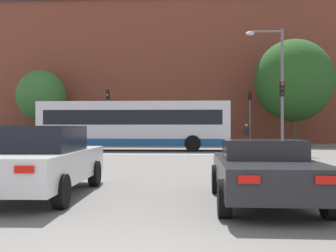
{
  "coord_description": "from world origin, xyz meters",
  "views": [
    {
      "loc": [
        0.9,
        -4.07,
        1.5
      ],
      "look_at": [
        -0.57,
        23.47,
        1.57
      ],
      "focal_mm": 45.0,
      "sensor_mm": 36.0,
      "label": 1
    }
  ],
  "objects_px": {
    "traffic_light_far_right": "(250,109)",
    "street_lamp_junction": "(276,77)",
    "car_saloon_left": "(38,160)",
    "traffic_light_near_right": "(282,105)",
    "bus_crossing_lead": "(134,124)",
    "pedestrian_waiting": "(246,133)",
    "traffic_light_far_left": "(108,108)",
    "car_roadster_right": "(264,171)"
  },
  "relations": [
    {
      "from": "traffic_light_near_right",
      "to": "traffic_light_far_right",
      "type": "height_order",
      "value": "traffic_light_far_right"
    },
    {
      "from": "traffic_light_far_left",
      "to": "street_lamp_junction",
      "type": "bearing_deg",
      "value": -40.66
    },
    {
      "from": "car_roadster_right",
      "to": "traffic_light_near_right",
      "type": "height_order",
      "value": "traffic_light_near_right"
    },
    {
      "from": "traffic_light_near_right",
      "to": "pedestrian_waiting",
      "type": "relative_size",
      "value": 2.25
    },
    {
      "from": "pedestrian_waiting",
      "to": "bus_crossing_lead",
      "type": "bearing_deg",
      "value": -123.81
    },
    {
      "from": "bus_crossing_lead",
      "to": "traffic_light_far_right",
      "type": "relative_size",
      "value": 2.68
    },
    {
      "from": "traffic_light_far_right",
      "to": "street_lamp_junction",
      "type": "xyz_separation_m",
      "value": [
        0.0,
        -10.36,
        1.37
      ]
    },
    {
      "from": "car_roadster_right",
      "to": "traffic_light_far_left",
      "type": "xyz_separation_m",
      "value": [
        -8.25,
        26.07,
        2.4
      ]
    },
    {
      "from": "bus_crossing_lead",
      "to": "traffic_light_near_right",
      "type": "xyz_separation_m",
      "value": [
        8.6,
        -3.38,
        1.03
      ]
    },
    {
      "from": "car_saloon_left",
      "to": "street_lamp_junction",
      "type": "height_order",
      "value": "street_lamp_junction"
    },
    {
      "from": "bus_crossing_lead",
      "to": "traffic_light_far_right",
      "type": "bearing_deg",
      "value": -46.77
    },
    {
      "from": "traffic_light_far_left",
      "to": "traffic_light_far_right",
      "type": "xyz_separation_m",
      "value": [
        11.69,
        0.32,
        -0.05
      ]
    },
    {
      "from": "bus_crossing_lead",
      "to": "pedestrian_waiting",
      "type": "distance_m",
      "value": 11.47
    },
    {
      "from": "traffic_light_far_left",
      "to": "traffic_light_near_right",
      "type": "height_order",
      "value": "traffic_light_far_left"
    },
    {
      "from": "bus_crossing_lead",
      "to": "traffic_light_far_right",
      "type": "distance_m",
      "value": 11.68
    },
    {
      "from": "bus_crossing_lead",
      "to": "street_lamp_junction",
      "type": "relative_size",
      "value": 1.69
    },
    {
      "from": "traffic_light_far_right",
      "to": "traffic_light_near_right",
      "type": "bearing_deg",
      "value": -89.25
    },
    {
      "from": "traffic_light_far_right",
      "to": "car_roadster_right",
      "type": "bearing_deg",
      "value": -97.43
    },
    {
      "from": "car_roadster_right",
      "to": "pedestrian_waiting",
      "type": "xyz_separation_m",
      "value": [
        3.15,
        26.47,
        0.4
      ]
    },
    {
      "from": "car_saloon_left",
      "to": "pedestrian_waiting",
      "type": "height_order",
      "value": "pedestrian_waiting"
    },
    {
      "from": "street_lamp_junction",
      "to": "pedestrian_waiting",
      "type": "bearing_deg",
      "value": 91.61
    },
    {
      "from": "car_saloon_left",
      "to": "traffic_light_near_right",
      "type": "relative_size",
      "value": 1.21
    },
    {
      "from": "bus_crossing_lead",
      "to": "pedestrian_waiting",
      "type": "bearing_deg",
      "value": -45.5
    },
    {
      "from": "traffic_light_near_right",
      "to": "pedestrian_waiting",
      "type": "bearing_deg",
      "value": 92.2
    },
    {
      "from": "car_roadster_right",
      "to": "street_lamp_junction",
      "type": "xyz_separation_m",
      "value": [
        3.45,
        16.03,
        3.72
      ]
    },
    {
      "from": "traffic_light_far_left",
      "to": "pedestrian_waiting",
      "type": "bearing_deg",
      "value": 1.97
    },
    {
      "from": "traffic_light_far_left",
      "to": "pedestrian_waiting",
      "type": "height_order",
      "value": "traffic_light_far_left"
    },
    {
      "from": "car_saloon_left",
      "to": "street_lamp_junction",
      "type": "xyz_separation_m",
      "value": [
        8.21,
        15.3,
        3.59
      ]
    },
    {
      "from": "traffic_light_far_left",
      "to": "pedestrian_waiting",
      "type": "distance_m",
      "value": 11.58
    },
    {
      "from": "traffic_light_far_right",
      "to": "car_saloon_left",
      "type": "bearing_deg",
      "value": -107.72
    },
    {
      "from": "car_saloon_left",
      "to": "traffic_light_near_right",
      "type": "xyz_separation_m",
      "value": [
        8.35,
        14.34,
        1.91
      ]
    },
    {
      "from": "traffic_light_near_right",
      "to": "traffic_light_far_left",
      "type": "bearing_deg",
      "value": 137.08
    },
    {
      "from": "traffic_light_far_right",
      "to": "street_lamp_junction",
      "type": "relative_size",
      "value": 0.63
    },
    {
      "from": "car_roadster_right",
      "to": "pedestrian_waiting",
      "type": "distance_m",
      "value": 26.66
    },
    {
      "from": "pedestrian_waiting",
      "to": "traffic_light_far_left",
      "type": "bearing_deg",
      "value": -166.34
    },
    {
      "from": "traffic_light_near_right",
      "to": "street_lamp_junction",
      "type": "bearing_deg",
      "value": 98.51
    },
    {
      "from": "traffic_light_far_left",
      "to": "street_lamp_junction",
      "type": "height_order",
      "value": "street_lamp_junction"
    },
    {
      "from": "traffic_light_far_left",
      "to": "traffic_light_near_right",
      "type": "distance_m",
      "value": 16.17
    },
    {
      "from": "car_roadster_right",
      "to": "traffic_light_far_right",
      "type": "height_order",
      "value": "traffic_light_far_right"
    },
    {
      "from": "pedestrian_waiting",
      "to": "car_saloon_left",
      "type": "bearing_deg",
      "value": -95.4
    },
    {
      "from": "car_saloon_left",
      "to": "car_roadster_right",
      "type": "distance_m",
      "value": 4.82
    },
    {
      "from": "car_roadster_right",
      "to": "street_lamp_junction",
      "type": "bearing_deg",
      "value": 78.7
    }
  ]
}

